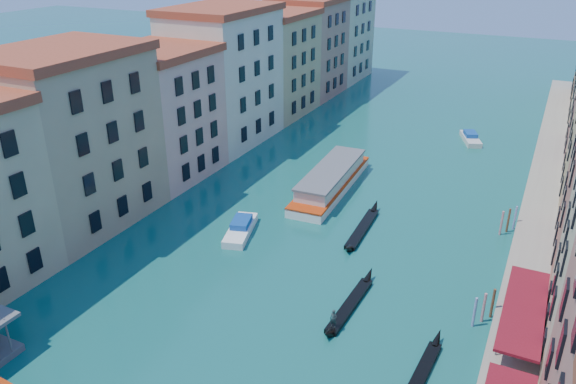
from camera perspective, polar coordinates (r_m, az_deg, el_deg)
left_bank_palazzos at (r=85.14m, az=-8.85°, el=10.20°), size 12.80×128.40×21.00m
quay at (r=74.29m, az=24.15°, el=-1.51°), size 4.00×140.00×1.00m
vaporetto_far at (r=73.80m, az=4.40°, el=1.28°), size 5.61×20.37×3.00m
gondola_fore at (r=51.69m, az=6.30°, el=-11.21°), size 1.36×11.63×2.32m
gondola_right at (r=45.43m, az=13.22°, el=-17.72°), size 1.49×10.85×2.16m
gondola_far at (r=64.40m, az=7.61°, el=-3.53°), size 1.61×12.78×1.81m
motorboat_mid at (r=63.27m, az=-4.84°, el=-3.69°), size 4.31×7.77×1.54m
motorboat_far at (r=96.23m, az=18.05°, el=5.26°), size 4.57×7.21×1.43m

